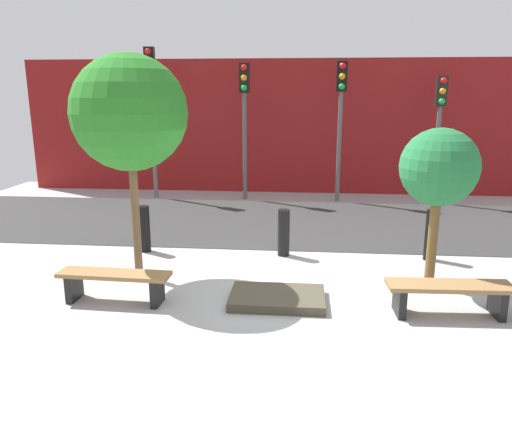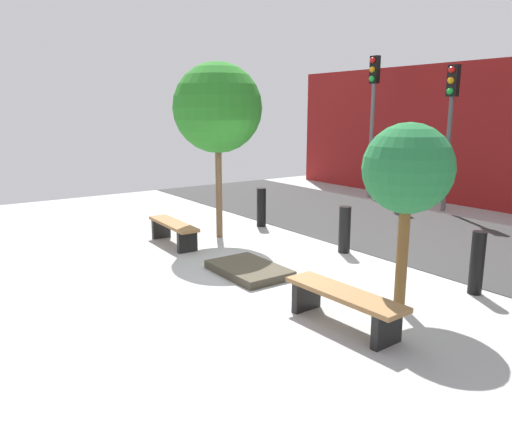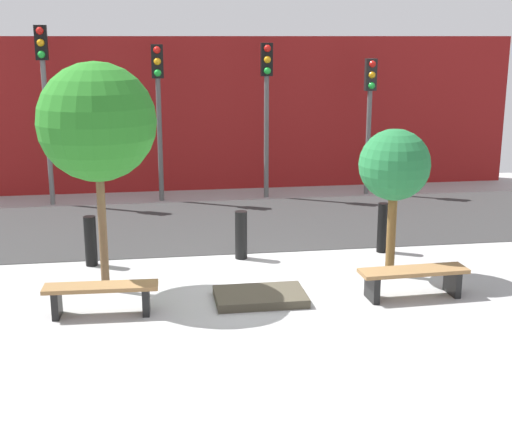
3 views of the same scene
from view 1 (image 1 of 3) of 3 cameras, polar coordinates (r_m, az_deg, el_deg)
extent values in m
plane|color=#A0A0A0|center=(7.62, 2.55, -8.61)|extent=(18.00, 18.00, 0.00)
cube|color=#313131|center=(11.76, 3.64, -0.28)|extent=(18.00, 4.42, 0.01)
cube|color=maroon|center=(15.27, 4.24, 10.52)|extent=(16.20, 0.50, 3.92)
cube|color=black|center=(7.86, -20.08, -7.24)|extent=(0.12, 0.38, 0.39)
cube|color=black|center=(7.37, -11.22, -8.05)|extent=(0.12, 0.38, 0.39)
cube|color=olive|center=(7.51, -15.91, -6.05)|extent=(1.64, 0.45, 0.06)
cube|color=black|center=(7.21, 16.07, -8.87)|extent=(0.12, 0.44, 0.39)
cube|color=black|center=(7.62, 25.88, -8.53)|extent=(0.12, 0.44, 0.39)
cube|color=olive|center=(7.31, 21.27, -7.08)|extent=(1.69, 0.51, 0.06)
cube|color=#433E30|center=(7.35, 2.45, -8.95)|extent=(1.37, 0.89, 0.13)
cylinder|color=brown|center=(8.28, -13.61, 0.78)|extent=(0.13, 0.13, 2.17)
sphere|color=#287B24|center=(8.07, -14.28, 11.74)|extent=(1.80, 1.80, 1.80)
cylinder|color=brown|center=(8.17, 19.54, -2.04)|extent=(0.15, 0.15, 1.57)
sphere|color=#236F3A|center=(7.95, 20.20, 5.63)|extent=(1.17, 1.17, 1.17)
cylinder|color=black|center=(9.73, -12.63, -1.06)|extent=(0.21, 0.21, 0.89)
cylinder|color=black|center=(9.27, 3.18, -1.52)|extent=(0.22, 0.22, 0.88)
cylinder|color=black|center=(9.55, 19.31, -1.69)|extent=(0.20, 0.20, 0.93)
cylinder|color=slate|center=(14.54, -11.72, 10.56)|extent=(0.12, 0.12, 4.16)
cube|color=black|center=(14.54, -12.07, 17.22)|extent=(0.28, 0.16, 0.78)
sphere|color=red|center=(14.45, -12.25, 18.26)|extent=(0.17, 0.17, 0.17)
sphere|color=orange|center=(14.44, -12.20, 17.23)|extent=(0.17, 0.17, 0.17)
sphere|color=green|center=(14.43, -12.14, 16.20)|extent=(0.17, 0.17, 0.17)
cylinder|color=#515151|center=(14.03, -1.30, 9.84)|extent=(0.12, 0.12, 3.73)
cube|color=black|center=(13.99, -1.33, 15.88)|extent=(0.28, 0.16, 0.78)
sphere|color=red|center=(13.89, -1.39, 16.96)|extent=(0.17, 0.17, 0.17)
sphere|color=orange|center=(13.88, -1.39, 15.89)|extent=(0.17, 0.17, 0.17)
sphere|color=green|center=(13.88, -1.38, 14.82)|extent=(0.17, 0.17, 0.17)
cylinder|color=#585858|center=(13.96, 9.52, 9.69)|extent=(0.12, 0.12, 3.76)
cube|color=black|center=(13.93, 9.79, 15.81)|extent=(0.28, 0.16, 0.78)
sphere|color=red|center=(13.83, 9.87, 16.90)|extent=(0.17, 0.17, 0.17)
sphere|color=orange|center=(13.82, 9.82, 15.83)|extent=(0.17, 0.17, 0.17)
sphere|color=green|center=(13.82, 9.77, 14.75)|extent=(0.17, 0.17, 0.17)
cylinder|color=#575757|center=(14.40, 19.99, 8.42)|extent=(0.12, 0.12, 3.39)
cube|color=black|center=(14.34, 20.44, 13.59)|extent=(0.28, 0.16, 0.78)
sphere|color=red|center=(14.24, 20.65, 14.62)|extent=(0.17, 0.17, 0.17)
sphere|color=orange|center=(14.24, 20.55, 13.58)|extent=(0.17, 0.17, 0.17)
sphere|color=green|center=(14.24, 20.46, 12.54)|extent=(0.17, 0.17, 0.17)
camera|label=2|loc=(6.54, 74.12, 0.76)|focal=35.00mm
camera|label=3|loc=(3.98, -145.41, 1.81)|focal=50.00mm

